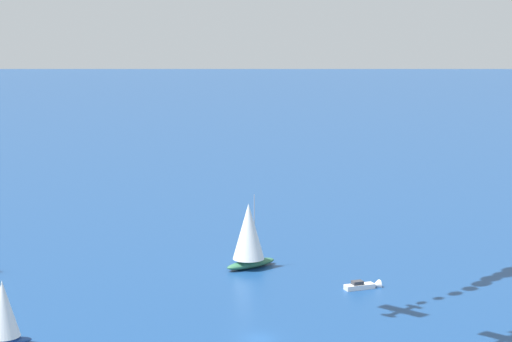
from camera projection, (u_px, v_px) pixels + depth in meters
ground_plane at (259, 338)px, 118.19m from camera, size 2000.00×2000.00×0.00m
sailboat_far_port at (3, 312)px, 114.64m from camera, size 5.46×8.02×9.99m
sailboat_outer_ring_c at (249, 235)px, 152.52m from camera, size 5.56×10.06×12.96m
motorboat_outer_ring_d at (364, 286)px, 141.11m from camera, size 3.16×6.33×1.78m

